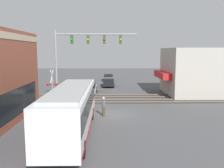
# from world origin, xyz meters

# --- Properties ---
(ground_plane) EXTENTS (120.00, 120.00, 0.00)m
(ground_plane) POSITION_xyz_m (0.00, 0.00, 0.00)
(ground_plane) COLOR #4C4C4F
(shop_building) EXTENTS (8.56, 10.69, 6.10)m
(shop_building) POSITION_xyz_m (10.74, -12.21, 3.05)
(shop_building) COLOR #B2ADA3
(shop_building) RESTS_ON ground
(city_bus) EXTENTS (11.63, 2.59, 3.26)m
(city_bus) POSITION_xyz_m (-5.18, 2.80, 1.80)
(city_bus) COLOR silver
(city_bus) RESTS_ON ground
(traffic_signal_gantry) EXTENTS (0.42, 8.59, 7.86)m
(traffic_signal_gantry) POSITION_xyz_m (4.44, 3.07, 5.95)
(traffic_signal_gantry) COLOR gray
(traffic_signal_gantry) RESTS_ON ground
(crossing_signal) EXTENTS (1.41, 1.18, 3.81)m
(crossing_signal) POSITION_xyz_m (3.59, 6.05, 2.30)
(crossing_signal) COLOR gray
(crossing_signal) RESTS_ON ground
(rail_track_near) EXTENTS (2.60, 60.00, 0.15)m
(rail_track_near) POSITION_xyz_m (6.00, 0.00, 0.03)
(rail_track_near) COLOR #332D28
(rail_track_near) RESTS_ON ground
(rail_track_far) EXTENTS (2.60, 60.00, 0.15)m
(rail_track_far) POSITION_xyz_m (9.20, 0.00, 0.03)
(rail_track_far) COLOR #332D28
(rail_track_far) RESTS_ON ground
(parked_car_silver) EXTENTS (4.80, 1.82, 1.51)m
(parked_car_silver) POSITION_xyz_m (11.85, 2.80, 0.70)
(parked_car_silver) COLOR #B7B7BC
(parked_car_silver) RESTS_ON ground
(parked_car_black) EXTENTS (4.53, 1.82, 1.41)m
(parked_car_black) POSITION_xyz_m (18.06, 0.20, 0.66)
(parked_car_black) COLOR black
(parked_car_black) RESTS_ON ground
(parked_car_grey) EXTENTS (4.59, 1.82, 1.38)m
(parked_car_grey) POSITION_xyz_m (25.98, 0.20, 0.65)
(parked_car_grey) COLOR slate
(parked_car_grey) RESTS_ON ground
(pedestrian_near_bus) EXTENTS (0.34, 0.34, 1.73)m
(pedestrian_near_bus) POSITION_xyz_m (-0.52, 0.67, 0.88)
(pedestrian_near_bus) COLOR #473828
(pedestrian_near_bus) RESTS_ON ground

